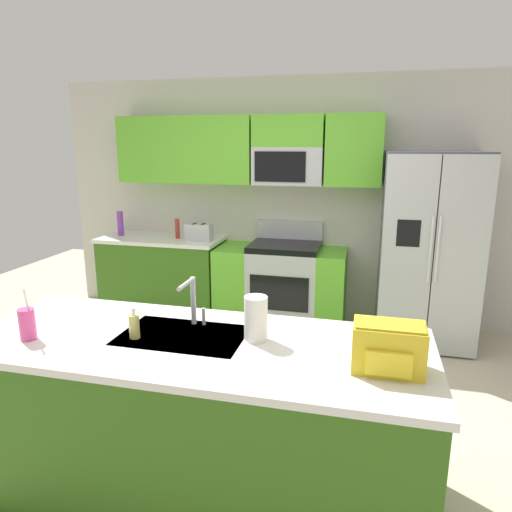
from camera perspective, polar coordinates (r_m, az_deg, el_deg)
ground_plane at (r=3.53m, az=-2.50°, el=-19.14°), size 9.00×9.00×0.00m
kitchen_wall_unit at (r=5.05m, az=2.50°, el=8.66°), size 5.20×0.43×2.60m
back_counter at (r=5.36m, az=-11.40°, el=-2.43°), size 1.36×0.63×0.90m
range_oven at (r=4.95m, az=3.09°, el=-3.62°), size 1.36×0.61×1.10m
refrigerator at (r=4.71m, az=20.53°, el=0.69°), size 0.90×0.76×1.85m
island_counter at (r=2.72m, az=-7.05°, el=-18.95°), size 2.46×0.94×0.90m
toaster at (r=5.01m, az=-7.04°, el=2.96°), size 0.28×0.16×0.18m
pepper_mill at (r=5.15m, az=-9.68°, el=3.37°), size 0.05×0.05×0.22m
bottle_purple at (r=5.46m, az=-16.40°, el=3.88°), size 0.07×0.07×0.27m
sink_faucet at (r=2.64m, az=-7.86°, el=-5.11°), size 0.08×0.21×0.28m
drink_cup_pink at (r=2.75m, az=-26.41°, el=-7.53°), size 0.08×0.08×0.29m
soap_dispenser at (r=2.57m, az=-14.81°, el=-8.35°), size 0.06×0.06×0.17m
paper_towel_roll at (r=2.45m, az=-0.03°, el=-7.72°), size 0.12×0.12×0.24m
backpack at (r=2.22m, az=16.04°, el=-10.70°), size 0.32×0.22×0.23m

